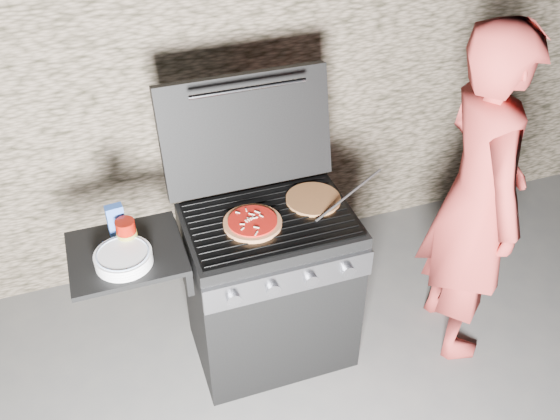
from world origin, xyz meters
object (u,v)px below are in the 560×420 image
object	(u,v)px
pizza_topped	(253,222)
person	(476,200)
sauce_jar	(127,233)
gas_grill	(224,299)

from	to	relation	value
pizza_topped	person	xyz separation A→B (m)	(1.08, -0.18, -0.01)
sauce_jar	gas_grill	bearing A→B (deg)	-5.54
person	sauce_jar	bearing A→B (deg)	92.19
gas_grill	pizza_topped	xyz separation A→B (m)	(0.16, -0.02, 0.47)
pizza_topped	sauce_jar	size ratio (longest dim) A/B	2.03
gas_grill	person	size ratio (longest dim) A/B	0.73
sauce_jar	person	bearing A→B (deg)	-8.05
gas_grill	pizza_topped	world-z (taller)	pizza_topped
sauce_jar	person	world-z (taller)	person
gas_grill	pizza_topped	distance (m)	0.50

